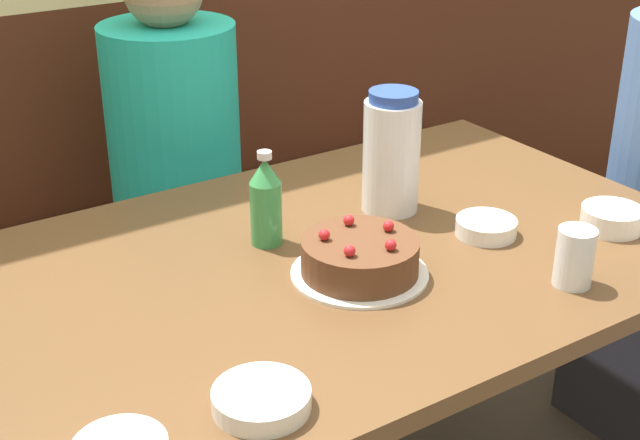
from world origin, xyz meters
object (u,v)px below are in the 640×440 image
at_px(bowl_rice_small, 612,218).
at_px(person_teal_shirt, 180,204).
at_px(soju_bottle, 266,201).
at_px(bowl_side_dish, 486,227).
at_px(birthday_cake, 360,258).
at_px(bowl_soup_white, 261,399).
at_px(water_pitcher, 391,153).
at_px(bench_seat, 168,299).
at_px(glass_water_tall, 575,257).

height_order(bowl_rice_small, person_teal_shirt, person_teal_shirt).
relative_size(soju_bottle, person_teal_shirt, 0.15).
bearing_deg(bowl_side_dish, soju_bottle, 151.25).
bearing_deg(birthday_cake, bowl_soup_white, -144.89).
distance_m(water_pitcher, bowl_soup_white, 0.70).
distance_m(bench_seat, person_teal_shirt, 0.36).
distance_m(bowl_side_dish, person_teal_shirt, 0.86).
bearing_deg(water_pitcher, bowl_soup_white, -141.97).
height_order(bench_seat, water_pitcher, water_pitcher).
height_order(bench_seat, person_teal_shirt, person_teal_shirt).
xyz_separation_m(birthday_cake, bowl_rice_small, (0.51, -0.12, -0.01)).
bearing_deg(person_teal_shirt, bowl_soup_white, -18.73).
bearing_deg(water_pitcher, bowl_side_dish, -67.47).
bearing_deg(bench_seat, birthday_cake, -90.73).
height_order(soju_bottle, bowl_soup_white, soju_bottle).
height_order(bowl_rice_small, glass_water_tall, glass_water_tall).
bearing_deg(person_teal_shirt, bowl_side_dish, 19.39).
relative_size(birthday_cake, soju_bottle, 1.32).
bearing_deg(soju_bottle, glass_water_tall, -49.78).
height_order(birthday_cake, water_pitcher, water_pitcher).
bearing_deg(bowl_side_dish, water_pitcher, 112.53).
bearing_deg(birthday_cake, bowl_rice_small, -12.79).
distance_m(water_pitcher, bowl_side_dish, 0.24).
bearing_deg(bowl_soup_white, bowl_side_dish, 20.15).
relative_size(bench_seat, bowl_rice_small, 18.77).
bearing_deg(bench_seat, water_pitcher, -74.51).
relative_size(bench_seat, bowl_soup_white, 16.19).
xyz_separation_m(soju_bottle, person_teal_shirt, (0.09, 0.59, -0.25)).
relative_size(birthday_cake, bowl_rice_small, 2.05).
relative_size(soju_bottle, bowl_side_dish, 1.57).
relative_size(water_pitcher, bowl_soup_white, 1.81).
bearing_deg(bowl_side_dish, bench_seat, 107.04).
bearing_deg(bench_seat, bowl_side_dish, -72.96).
relative_size(birthday_cake, water_pitcher, 0.98).
height_order(water_pitcher, bowl_side_dish, water_pitcher).
height_order(bowl_soup_white, bowl_rice_small, bowl_rice_small).
relative_size(soju_bottle, bowl_soup_white, 1.33).
height_order(bench_seat, bowl_rice_small, bowl_rice_small).
height_order(water_pitcher, bowl_soup_white, water_pitcher).
bearing_deg(glass_water_tall, birthday_cake, 141.65).
xyz_separation_m(bowl_soup_white, bowl_rice_small, (0.85, 0.12, 0.01)).
bearing_deg(bowl_soup_white, birthday_cake, 35.11).
relative_size(bowl_soup_white, glass_water_tall, 1.32).
distance_m(water_pitcher, person_teal_shirt, 0.69).
distance_m(birthday_cake, bowl_soup_white, 0.41).
bearing_deg(bowl_side_dish, bowl_rice_small, -27.18).
height_order(water_pitcher, glass_water_tall, water_pitcher).
bearing_deg(bench_seat, person_teal_shirt, -88.51).
xyz_separation_m(bowl_soup_white, bowl_side_dish, (0.63, 0.23, 0.00)).
xyz_separation_m(birthday_cake, person_teal_shirt, (0.02, 0.79, -0.20)).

